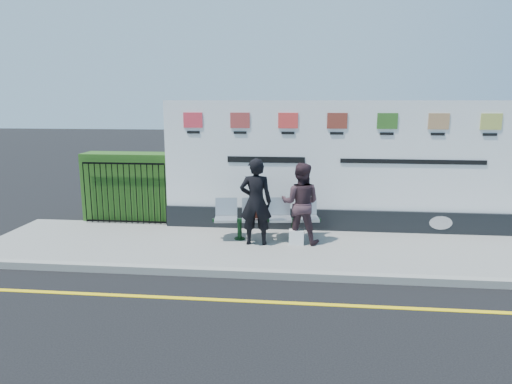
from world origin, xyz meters
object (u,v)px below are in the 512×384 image
billboard (335,175)px  bench (267,228)px  woman_left (256,202)px  woman_right (300,203)px

billboard → bench: size_ratio=3.54×
bench → woman_left: (-0.20, -0.38, 0.68)m
bench → woman_right: size_ratio=1.31×
billboard → woman_right: billboard is taller
woman_left → billboard: bearing=-146.2°
bench → woman_right: woman_right is taller
bench → woman_right: (0.73, -0.18, 0.62)m
billboard → bench: (-1.51, -0.91, -1.06)m
billboard → woman_right: (-0.78, -1.09, -0.44)m
bench → woman_left: 0.80m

